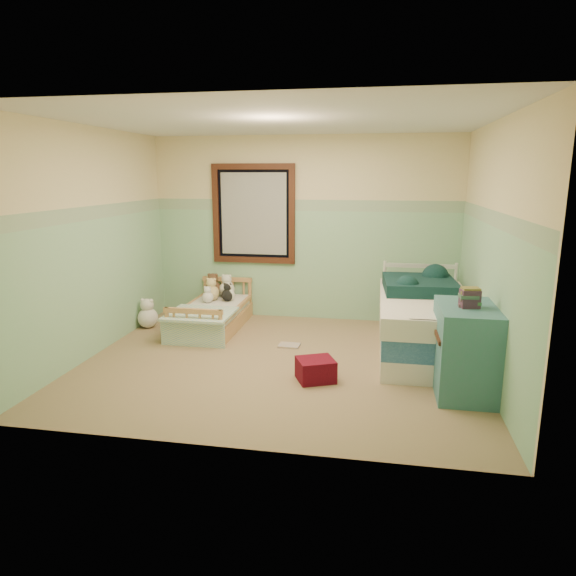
% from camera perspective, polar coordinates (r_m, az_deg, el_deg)
% --- Properties ---
extents(floor, '(4.20, 3.60, 0.02)m').
position_cam_1_polar(floor, '(5.55, -1.02, -8.39)').
color(floor, '#82664A').
rests_on(floor, ground).
extents(ceiling, '(4.20, 3.60, 0.02)m').
position_cam_1_polar(ceiling, '(5.21, -1.13, 18.45)').
color(ceiling, silver).
rests_on(ceiling, wall_back).
extents(wall_back, '(4.20, 0.04, 2.50)m').
position_cam_1_polar(wall_back, '(6.99, 1.80, 6.63)').
color(wall_back, beige).
rests_on(wall_back, floor).
extents(wall_front, '(4.20, 0.04, 2.50)m').
position_cam_1_polar(wall_front, '(3.51, -6.76, 0.50)').
color(wall_front, beige).
rests_on(wall_front, floor).
extents(wall_left, '(0.04, 3.60, 2.50)m').
position_cam_1_polar(wall_left, '(6.00, -21.22, 4.78)').
color(wall_left, beige).
rests_on(wall_left, floor).
extents(wall_right, '(0.04, 3.60, 2.50)m').
position_cam_1_polar(wall_right, '(5.25, 22.08, 3.69)').
color(wall_right, beige).
rests_on(wall_right, floor).
extents(wainscot_mint, '(4.20, 0.01, 1.50)m').
position_cam_1_polar(wainscot_mint, '(7.05, 1.76, 2.58)').
color(wainscot_mint, '#90BF98').
rests_on(wainscot_mint, floor).
extents(border_strip, '(4.20, 0.01, 0.15)m').
position_cam_1_polar(border_strip, '(6.95, 1.80, 9.28)').
color(border_strip, '#4E8556').
rests_on(border_strip, wall_back).
extents(window_frame, '(1.16, 0.06, 1.36)m').
position_cam_1_polar(window_frame, '(7.07, -3.91, 8.30)').
color(window_frame, black).
rests_on(window_frame, wall_back).
extents(window_blinds, '(0.92, 0.01, 1.12)m').
position_cam_1_polar(window_blinds, '(7.08, -3.89, 8.31)').
color(window_blinds, beige).
rests_on(window_blinds, window_frame).
extents(toddler_bed_frame, '(0.72, 1.45, 0.19)m').
position_cam_1_polar(toddler_bed_frame, '(6.75, -8.47, -3.74)').
color(toddler_bed_frame, olive).
rests_on(toddler_bed_frame, floor).
extents(toddler_mattress, '(0.66, 1.38, 0.12)m').
position_cam_1_polar(toddler_mattress, '(6.71, -8.51, -2.49)').
color(toddler_mattress, silver).
rests_on(toddler_mattress, toddler_bed_frame).
extents(patchwork_quilt, '(0.79, 0.72, 0.03)m').
position_cam_1_polar(patchwork_quilt, '(6.28, -9.83, -2.88)').
color(patchwork_quilt, '#72ACD4').
rests_on(patchwork_quilt, toddler_mattress).
extents(plush_bed_brown, '(0.22, 0.22, 0.22)m').
position_cam_1_polar(plush_bed_brown, '(7.18, -8.43, -0.08)').
color(plush_bed_brown, brown).
rests_on(plush_bed_brown, toddler_mattress).
extents(plush_bed_white, '(0.22, 0.22, 0.22)m').
position_cam_1_polar(plush_bed_white, '(7.12, -6.90, -0.17)').
color(plush_bed_white, silver).
rests_on(plush_bed_white, toddler_mattress).
extents(plush_bed_tan, '(0.21, 0.21, 0.21)m').
position_cam_1_polar(plush_bed_tan, '(6.96, -8.61, -0.54)').
color(plush_bed_tan, '#E0C681').
rests_on(plush_bed_tan, toddler_mattress).
extents(plush_bed_dark, '(0.17, 0.17, 0.17)m').
position_cam_1_polar(plush_bed_dark, '(6.90, -6.79, -0.78)').
color(plush_bed_dark, black).
rests_on(plush_bed_dark, toddler_mattress).
extents(plush_floor_cream, '(0.27, 0.27, 0.27)m').
position_cam_1_polar(plush_floor_cream, '(6.95, -15.49, -3.26)').
color(plush_floor_cream, white).
rests_on(plush_floor_cream, floor).
extents(plush_floor_tan, '(0.23, 0.23, 0.23)m').
position_cam_1_polar(plush_floor_tan, '(6.52, -12.85, -4.32)').
color(plush_floor_tan, '#E0C681').
rests_on(plush_floor_tan, floor).
extents(twin_bed_frame, '(0.94, 1.89, 0.22)m').
position_cam_1_polar(twin_bed_frame, '(5.95, 14.92, -6.15)').
color(twin_bed_frame, silver).
rests_on(twin_bed_frame, floor).
extents(twin_boxspring, '(0.94, 1.89, 0.22)m').
position_cam_1_polar(twin_boxspring, '(5.88, 15.04, -4.12)').
color(twin_boxspring, navy).
rests_on(twin_boxspring, twin_bed_frame).
extents(twin_mattress, '(0.98, 1.92, 0.22)m').
position_cam_1_polar(twin_mattress, '(5.83, 15.16, -2.04)').
color(twin_mattress, white).
rests_on(twin_mattress, twin_boxspring).
extents(teal_blanket, '(0.85, 0.89, 0.14)m').
position_cam_1_polar(teal_blanket, '(6.07, 14.56, 0.33)').
color(teal_blanket, black).
rests_on(teal_blanket, twin_mattress).
extents(dresser, '(0.51, 0.82, 0.82)m').
position_cam_1_polar(dresser, '(4.96, 19.28, -6.56)').
color(dresser, '#416F7E').
rests_on(dresser, floor).
extents(book_stack, '(0.18, 0.15, 0.16)m').
position_cam_1_polar(book_stack, '(4.79, 19.78, -1.13)').
color(book_stack, brown).
rests_on(book_stack, dresser).
extents(red_pillow, '(0.44, 0.42, 0.22)m').
position_cam_1_polar(red_pillow, '(5.05, 3.13, -9.16)').
color(red_pillow, maroon).
rests_on(red_pillow, floor).
extents(floor_book, '(0.25, 0.20, 0.02)m').
position_cam_1_polar(floor_book, '(6.02, 0.13, -6.48)').
color(floor_book, '#EEB34A').
rests_on(floor_book, floor).
extents(extra_plush_0, '(0.15, 0.15, 0.15)m').
position_cam_1_polar(extra_plush_0, '(6.85, -9.02, -1.02)').
color(extra_plush_0, white).
rests_on(extra_plush_0, toddler_mattress).
extents(extra_plush_1, '(0.17, 0.17, 0.17)m').
position_cam_1_polar(extra_plush_1, '(6.90, -6.72, -0.75)').
color(extra_plush_1, silver).
rests_on(extra_plush_1, toddler_mattress).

